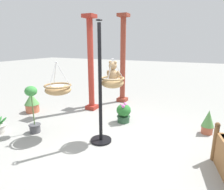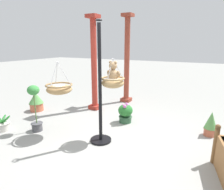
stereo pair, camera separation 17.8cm
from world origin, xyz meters
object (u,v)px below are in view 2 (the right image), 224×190
hanging_basket_left_high (59,89)px  greenhouse_pillar_right (127,61)px  hanging_basket_with_teddy (113,82)px  greenhouse_pillar_left (94,66)px  potted_plant_conical_shrub (3,125)px  potted_plant_flowering_red (35,108)px  potted_plant_tall_leafy (125,113)px  potted_plant_small_succulent (211,124)px  potted_plant_fern_front (36,101)px  display_pole_central (100,107)px  teddy_bear (113,73)px

hanging_basket_left_high → greenhouse_pillar_right: size_ratio=0.24×
hanging_basket_with_teddy → greenhouse_pillar_right: 2.82m
greenhouse_pillar_left → greenhouse_pillar_right: greenhouse_pillar_right is taller
hanging_basket_left_high → greenhouse_pillar_right: greenhouse_pillar_right is taller
potted_plant_conical_shrub → potted_plant_flowering_red: bearing=26.1°
potted_plant_flowering_red → potted_plant_tall_leafy: bearing=41.9°
greenhouse_pillar_right → potted_plant_small_succulent: (2.74, -1.56, -1.14)m
potted_plant_flowering_red → potted_plant_small_succulent: size_ratio=1.97×
potted_plant_tall_leafy → potted_plant_small_succulent: (1.97, 0.20, 0.02)m
potted_plant_fern_front → potted_plant_conical_shrub: potted_plant_fern_front is taller
hanging_basket_left_high → potted_plant_conical_shrub: size_ratio=1.62×
display_pole_central → greenhouse_pillar_right: (-0.73, 2.92, 0.67)m
greenhouse_pillar_left → potted_plant_fern_front: size_ratio=4.88×
teddy_bear → potted_plant_flowering_red: 2.00m
hanging_basket_left_high → greenhouse_pillar_right: bearing=85.8°
greenhouse_pillar_right → potted_plant_tall_leafy: (0.76, -1.76, -1.16)m
potted_plant_fern_front → potted_plant_flowering_red: 1.54m
greenhouse_pillar_left → teddy_bear: bearing=-45.5°
potted_plant_fern_front → potted_plant_flowering_red: potted_plant_flowering_red is taller
display_pole_central → greenhouse_pillar_left: size_ratio=0.86×
potted_plant_flowering_red → potted_plant_small_succulent: 3.96m
greenhouse_pillar_left → greenhouse_pillar_right: 1.33m
potted_plant_small_succulent → potted_plant_conical_shrub: bearing=-155.0°
potted_plant_flowering_red → potted_plant_conical_shrub: potted_plant_flowering_red is taller
display_pole_central → potted_plant_tall_leafy: (0.04, 1.16, -0.49)m
display_pole_central → potted_plant_flowering_red: size_ratio=2.20×
hanging_basket_left_high → greenhouse_pillar_left: 1.88m
display_pole_central → teddy_bear: display_pole_central is taller
greenhouse_pillar_left → potted_plant_flowering_red: bearing=-99.0°
hanging_basket_left_high → potted_plant_small_succulent: size_ratio=1.25×
display_pole_central → teddy_bear: (0.15, 0.27, 0.68)m
potted_plant_flowering_red → potted_plant_conical_shrub: (-0.74, -0.36, -0.44)m
display_pole_central → potted_plant_flowering_red: (-1.58, -0.29, -0.17)m
greenhouse_pillar_left → potted_plant_conical_shrub: size_ratio=6.52×
potted_plant_tall_leafy → potted_plant_small_succulent: potted_plant_small_succulent is taller
teddy_bear → potted_plant_tall_leafy: bearing=97.3°
display_pole_central → potted_plant_small_succulent: bearing=34.2°
greenhouse_pillar_left → potted_plant_tall_leafy: size_ratio=5.35×
hanging_basket_left_high → potted_plant_small_succulent: (2.96, 1.49, -0.78)m
hanging_basket_with_teddy → greenhouse_pillar_left: bearing=134.1°
teddy_bear → potted_plant_fern_front: (-2.88, 0.43, -1.13)m
potted_plant_flowering_red → potted_plant_small_succulent: bearing=24.7°
display_pole_central → potted_plant_conical_shrub: bearing=-164.3°
greenhouse_pillar_left → potted_plant_fern_front: (-1.47, -1.01, -1.05)m
potted_plant_flowering_red → potted_plant_small_succulent: potted_plant_flowering_red is taller
display_pole_central → potted_plant_flowering_red: 1.61m
display_pole_central → potted_plant_fern_front: bearing=165.6°
greenhouse_pillar_right → potted_plant_fern_front: size_ratio=5.13×
potted_plant_conical_shrub → hanging_basket_left_high: bearing=21.1°
teddy_bear → potted_plant_small_succulent: size_ratio=0.76×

